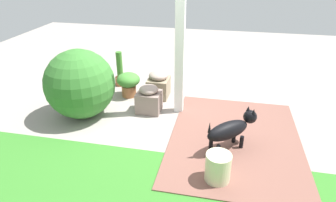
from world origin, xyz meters
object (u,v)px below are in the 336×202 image
(stone_planter_near, at_px, (149,99))
(round_shrub, at_px, (80,84))
(ceramic_urn, at_px, (218,168))
(dog, at_px, (231,129))
(terracotta_pot_tall, at_px, (120,73))
(stone_planter_nearest, at_px, (159,84))
(porch_pillar, at_px, (180,39))
(terracotta_pot_broad, at_px, (129,82))

(stone_planter_near, height_order, round_shrub, round_shrub)
(ceramic_urn, bearing_deg, dog, -100.94)
(terracotta_pot_tall, bearing_deg, ceramic_urn, 130.60)
(stone_planter_nearest, relative_size, terracotta_pot_tall, 0.72)
(dog, xyz_separation_m, ceramic_urn, (0.12, 0.65, -0.13))
(porch_pillar, relative_size, stone_planter_near, 5.22)
(dog, distance_m, ceramic_urn, 0.67)
(stone_planter_nearest, xyz_separation_m, stone_planter_near, (0.02, 0.58, -0.02))
(terracotta_pot_tall, relative_size, terracotta_pot_broad, 1.52)
(terracotta_pot_tall, height_order, ceramic_urn, terracotta_pot_tall)
(porch_pillar, distance_m, stone_planter_nearest, 1.17)
(stone_planter_nearest, height_order, dog, dog)
(stone_planter_nearest, relative_size, terracotta_pot_broad, 1.10)
(round_shrub, distance_m, terracotta_pot_tall, 1.30)
(porch_pillar, relative_size, dog, 3.57)
(stone_planter_nearest, bearing_deg, ceramic_urn, 120.15)
(round_shrub, bearing_deg, stone_planter_near, -161.83)
(stone_planter_near, bearing_deg, ceramic_urn, 129.65)
(terracotta_pot_broad, xyz_separation_m, dog, (-1.83, 1.28, 0.05))
(porch_pillar, relative_size, ceramic_urn, 6.71)
(terracotta_pot_tall, xyz_separation_m, terracotta_pot_broad, (-0.32, 0.44, 0.02))
(round_shrub, bearing_deg, porch_pillar, -163.19)
(dog, bearing_deg, terracotta_pot_broad, -34.96)
(stone_planter_nearest, bearing_deg, stone_planter_near, 87.76)
(round_shrub, bearing_deg, ceramic_urn, 153.20)
(dog, bearing_deg, round_shrub, -11.34)
(porch_pillar, xyz_separation_m, terracotta_pot_tall, (1.31, -0.81, -0.97))
(dog, bearing_deg, stone_planter_nearest, -46.62)
(stone_planter_near, xyz_separation_m, round_shrub, (1.01, 0.33, 0.32))
(porch_pillar, distance_m, ceramic_urn, 2.01)
(stone_planter_nearest, xyz_separation_m, round_shrub, (1.03, 0.91, 0.31))
(porch_pillar, distance_m, round_shrub, 1.69)
(stone_planter_near, xyz_separation_m, terracotta_pot_broad, (0.51, -0.48, 0.05))
(stone_planter_near, distance_m, terracotta_pot_broad, 0.71)
(porch_pillar, xyz_separation_m, dog, (-0.85, 0.92, -0.90))
(stone_planter_near, distance_m, ceramic_urn, 1.88)
(porch_pillar, height_order, terracotta_pot_broad, porch_pillar)
(stone_planter_nearest, distance_m, terracotta_pot_broad, 0.54)
(terracotta_pot_tall, distance_m, terracotta_pot_broad, 0.55)
(terracotta_pot_broad, bearing_deg, terracotta_pot_tall, -53.90)
(stone_planter_near, height_order, terracotta_pot_broad, stone_planter_near)
(porch_pillar, distance_m, terracotta_pot_tall, 1.82)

